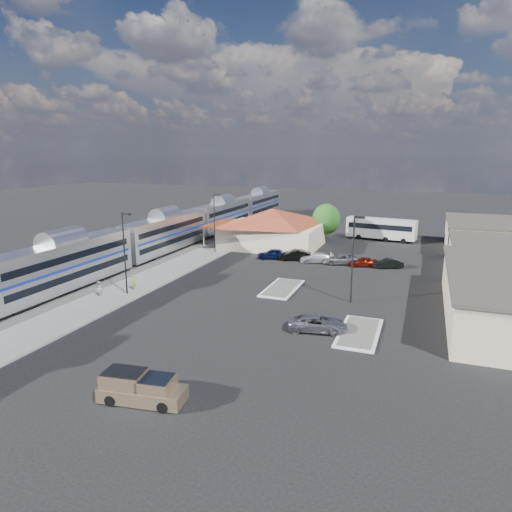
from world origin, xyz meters
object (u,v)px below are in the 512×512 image
(pickup_truck, at_px, (142,389))
(suv, at_px, (318,323))
(station_depot, at_px, (272,227))
(coach_bus, at_px, (381,228))

(pickup_truck, xyz_separation_m, suv, (7.60, 14.97, -0.17))
(station_depot, distance_m, coach_bus, 19.89)
(station_depot, height_order, coach_bus, station_depot)
(coach_bus, bearing_deg, suv, -172.83)
(pickup_truck, relative_size, suv, 1.10)
(pickup_truck, height_order, coach_bus, coach_bus)
(station_depot, bearing_deg, pickup_truck, -81.07)
(pickup_truck, height_order, suv, pickup_truck)
(station_depot, relative_size, pickup_truck, 3.29)
(suv, distance_m, coach_bus, 44.37)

